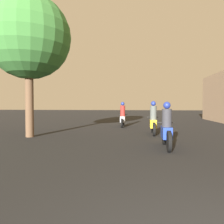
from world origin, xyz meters
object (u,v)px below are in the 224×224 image
object	(u,v)px
motorcycle_blue	(166,129)
motorcycle_yellow	(153,121)
motorcycle_silver	(123,117)
street_tree	(29,37)

from	to	relation	value
motorcycle_blue	motorcycle_yellow	xyz separation A→B (m)	(-0.23, 3.47, 0.03)
motorcycle_blue	motorcycle_silver	size ratio (longest dim) A/B	0.98
motorcycle_yellow	street_tree	xyz separation A→B (m)	(-5.58, -1.65, 3.79)
motorcycle_blue	motorcycle_yellow	distance (m)	3.48
motorcycle_blue	motorcycle_yellow	world-z (taller)	motorcycle_yellow
motorcycle_blue	motorcycle_yellow	bearing A→B (deg)	86.19
motorcycle_silver	street_tree	world-z (taller)	street_tree
motorcycle_blue	street_tree	world-z (taller)	street_tree
motorcycle_silver	street_tree	size ratio (longest dim) A/B	0.32
street_tree	motorcycle_yellow	bearing A→B (deg)	16.51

